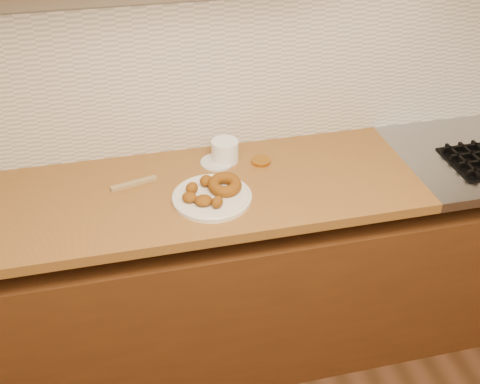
{
  "coord_description": "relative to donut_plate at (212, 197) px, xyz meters",
  "views": [
    {
      "loc": [
        -0.58,
        -0.04,
        2.09
      ],
      "look_at": [
        -0.2,
        1.58,
        0.93
      ],
      "focal_mm": 42.0,
      "sensor_mm": 36.0,
      "label": 1
    }
  ],
  "objects": [
    {
      "name": "brass_jar_lid",
      "position": [
        0.24,
        0.2,
        -0.0
      ],
      "size": [
        0.08,
        0.08,
        0.01
      ],
      "primitive_type": "cylinder",
      "rotation": [
        0.0,
        0.0,
        0.02
      ],
      "color": "#B47421",
      "rests_on": "butcher_block"
    },
    {
      "name": "backsplash",
      "position": [
        0.3,
        0.39,
        0.29
      ],
      "size": [
        3.6,
        0.02,
        0.6
      ],
      "primitive_type": "cube",
      "color": "beige",
      "rests_on": "wall_back"
    },
    {
      "name": "donut_plate",
      "position": [
        0.0,
        0.0,
        0.0
      ],
      "size": [
        0.29,
        0.29,
        0.02
      ],
      "primitive_type": "cylinder",
      "color": "silver",
      "rests_on": "butcher_block"
    },
    {
      "name": "base_cabinet",
      "position": [
        0.3,
        0.09,
        -0.52
      ],
      "size": [
        3.6,
        0.6,
        0.77
      ],
      "primitive_type": "cube",
      "color": "#4F2910",
      "rests_on": "floor"
    },
    {
      "name": "wall_back",
      "position": [
        0.3,
        0.4,
        0.44
      ],
      "size": [
        4.0,
        0.02,
        2.7
      ],
      "primitive_type": "cube",
      "color": "tan",
      "rests_on": "ground"
    },
    {
      "name": "butcher_block",
      "position": [
        -0.35,
        0.09,
        -0.03
      ],
      "size": [
        2.3,
        0.62,
        0.04
      ],
      "primitive_type": "cube",
      "color": "#92602A",
      "rests_on": "base_cabinet"
    },
    {
      "name": "fried_dough_chunks",
      "position": [
        -0.04,
        -0.01,
        0.03
      ],
      "size": [
        0.16,
        0.21,
        0.04
      ],
      "color": "#7A410A",
      "rests_on": "donut_plate"
    },
    {
      "name": "plastic_tub",
      "position": [
        0.1,
        0.25,
        0.04
      ],
      "size": [
        0.14,
        0.14,
        0.09
      ],
      "primitive_type": "cylinder",
      "rotation": [
        0.0,
        0.0,
        -0.36
      ],
      "color": "white",
      "rests_on": "butcher_block"
    },
    {
      "name": "ring_donut",
      "position": [
        0.05,
        0.03,
        0.03
      ],
      "size": [
        0.15,
        0.15,
        0.06
      ],
      "primitive_type": "torus",
      "rotation": [
        0.1,
        0.0,
        0.18
      ],
      "color": "#7A410A",
      "rests_on": "donut_plate"
    },
    {
      "name": "tub_lid",
      "position": [
        0.07,
        0.24,
        -0.0
      ],
      "size": [
        0.17,
        0.17,
        0.01
      ],
      "primitive_type": "cylinder",
      "rotation": [
        0.0,
        0.0,
        0.36
      ],
      "color": "silver",
      "rests_on": "butcher_block"
    },
    {
      "name": "wooden_utensil",
      "position": [
        -0.27,
        0.16,
        -0.0
      ],
      "size": [
        0.18,
        0.06,
        0.01
      ],
      "primitive_type": "cube",
      "rotation": [
        0.0,
        0.0,
        0.25
      ],
      "color": "#997D4E",
      "rests_on": "butcher_block"
    }
  ]
}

